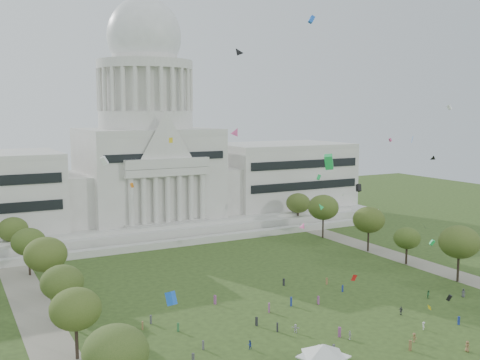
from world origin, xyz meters
TOP-DOWN VIEW (x-y plane):
  - ground at (0.00, 0.00)m, footprint 400.00×400.00m
  - capitol at (0.00, 113.59)m, footprint 160.00×64.50m
  - path_left at (-48.00, 30.00)m, footprint 8.00×160.00m
  - path_right at (48.00, 30.00)m, footprint 8.00×160.00m
  - row_tree_l_1 at (-44.07, -2.96)m, footprint 8.86×8.86m
  - row_tree_l_2 at (-45.04, 17.30)m, footprint 8.42×8.42m
  - row_tree_r_2 at (44.17, 17.44)m, footprint 9.55×9.55m
  - row_tree_l_3 at (-44.09, 33.92)m, footprint 8.12×8.12m
  - row_tree_r_3 at (44.40, 34.48)m, footprint 7.01×7.01m
  - row_tree_l_4 at (-44.08, 52.42)m, footprint 9.29×9.29m
  - row_tree_r_4 at (44.76, 50.04)m, footprint 9.19×9.19m
  - row_tree_l_5 at (-45.22, 71.01)m, footprint 8.33×8.33m
  - row_tree_r_5 at (43.49, 70.19)m, footprint 9.82×9.82m
  - row_tree_l_6 at (-46.87, 89.14)m, footprint 8.19×8.19m
  - row_tree_r_6 at (45.96, 88.13)m, footprint 8.42×8.42m
  - event_tent at (-12.39, -5.78)m, footprint 10.93×10.93m
  - person_0 at (36.12, 8.91)m, footprint 1.05×1.13m
  - person_2 at (28.94, 12.01)m, footprint 0.99×0.85m
  - person_3 at (8.80, -3.74)m, footprint 0.73×1.17m
  - person_4 at (-0.44, 2.53)m, footprint 0.73×1.05m
  - person_5 at (-7.31, 9.61)m, footprint 1.50×1.56m
  - person_6 at (13.79, -10.88)m, footprint 0.65×0.96m
  - person_8 at (-18.15, 7.39)m, footprint 0.80×0.52m
  - person_9 at (14.59, -0.40)m, footprint 0.90×1.10m
  - person_10 at (16.31, 7.23)m, footprint 0.81×1.16m
  - distant_crowd at (-11.83, 14.14)m, footprint 63.77×40.86m
  - kite_swarm at (1.04, 9.96)m, footprint 83.83×101.89m

SIDE VIEW (x-z plane):
  - ground at x=0.00m, z-range 0.00..0.00m
  - path_left at x=-48.00m, z-range 0.00..0.04m
  - path_right at x=48.00m, z-range 0.00..0.04m
  - person_9 at x=14.59m, z-range 0.00..1.51m
  - person_8 at x=-18.15m, z-range 0.00..1.59m
  - person_4 at x=-0.44m, z-range 0.00..1.63m
  - person_5 at x=-7.31m, z-range 0.00..1.67m
  - person_3 at x=8.80m, z-range 0.00..1.69m
  - person_2 at x=28.94m, z-range 0.00..1.74m
  - distant_crowd at x=-11.83m, z-range -0.10..1.85m
  - person_10 at x=16.31m, z-range 0.00..1.79m
  - person_6 at x=13.79m, z-range 0.00..1.91m
  - person_0 at x=36.12m, z-range 0.00..1.93m
  - event_tent at x=-12.39m, z-range 1.33..6.18m
  - row_tree_r_3 at x=44.40m, z-range 2.09..12.07m
  - row_tree_l_3 at x=-44.09m, z-range 2.43..13.98m
  - row_tree_l_6 at x=-46.87m, z-range 2.45..14.09m
  - row_tree_l_5 at x=-45.22m, z-range 2.49..14.34m
  - row_tree_r_6 at x=45.96m, z-range 2.52..14.49m
  - row_tree_l_2 at x=-45.04m, z-range 2.52..14.49m
  - row_tree_l_1 at x=-44.07m, z-range 2.65..15.25m
  - row_tree_r_4 at x=44.76m, z-range 2.76..15.82m
  - row_tree_l_4 at x=-44.08m, z-range 2.79..16.00m
  - row_tree_r_2 at x=44.17m, z-range 2.87..16.45m
  - row_tree_r_5 at x=43.49m, z-range 2.95..16.91m
  - capitol at x=0.00m, z-range -23.35..67.95m
  - kite_swarm at x=1.04m, z-range -1.10..60.21m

